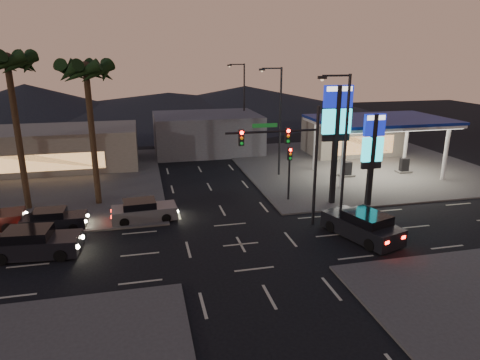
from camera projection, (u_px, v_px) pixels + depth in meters
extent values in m
plane|color=black|center=(241.00, 244.00, 26.04)|extent=(140.00, 140.00, 0.00)
cube|color=#47443F|center=(355.00, 165.00, 44.44)|extent=(24.00, 24.00, 0.12)
cube|color=#47443F|center=(22.00, 185.00, 37.48)|extent=(24.00, 24.00, 0.12)
cylinder|color=silver|center=(343.00, 160.00, 36.12)|extent=(0.36, 0.36, 5.00)
cylinder|color=silver|center=(446.00, 154.00, 38.29)|extent=(0.36, 0.36, 5.00)
cylinder|color=silver|center=(315.00, 146.00, 41.72)|extent=(0.36, 0.36, 5.00)
cylinder|color=silver|center=(406.00, 141.00, 43.89)|extent=(0.36, 0.36, 5.00)
cube|color=silver|center=(380.00, 121.00, 39.24)|extent=(12.00, 8.00, 0.50)
cube|color=white|center=(380.00, 124.00, 39.32)|extent=(11.60, 7.60, 0.06)
cube|color=navy|center=(380.00, 119.00, 39.19)|extent=(12.20, 8.20, 0.25)
cube|color=black|center=(347.00, 169.00, 39.84)|extent=(0.80, 0.50, 1.40)
cube|color=black|center=(404.00, 165.00, 41.14)|extent=(0.80, 0.50, 1.40)
cube|color=#726B5B|center=(352.00, 137.00, 48.98)|extent=(10.00, 6.00, 4.00)
cube|color=black|center=(335.00, 147.00, 31.74)|extent=(0.35, 0.35, 9.00)
cube|color=#0D1790|center=(338.00, 96.00, 30.68)|extent=(2.20, 0.30, 1.60)
cube|color=white|center=(339.00, 89.00, 30.52)|extent=(1.98, 0.32, 0.35)
cube|color=#17CFDA|center=(337.00, 121.00, 31.20)|extent=(2.20, 0.30, 1.80)
cube|color=black|center=(336.00, 138.00, 31.54)|extent=(2.09, 0.28, 0.50)
cube|color=black|center=(371.00, 161.00, 31.63)|extent=(0.35, 0.35, 7.00)
cube|color=#0D1790|center=(375.00, 125.00, 30.86)|extent=(1.60, 0.30, 1.60)
cube|color=white|center=(375.00, 117.00, 30.71)|extent=(1.44, 0.32, 0.35)
cube|color=#17CFDA|center=(372.00, 149.00, 31.38)|extent=(1.60, 0.30, 1.80)
cube|color=black|center=(371.00, 165.00, 31.72)|extent=(1.52, 0.28, 0.50)
cylinder|color=black|center=(315.00, 168.00, 27.96)|extent=(0.20, 0.20, 8.00)
cylinder|color=black|center=(272.00, 132.00, 26.59)|extent=(6.00, 0.14, 0.14)
cube|color=#0C3F14|center=(265.00, 125.00, 26.37)|extent=(1.60, 0.05, 0.25)
cube|color=black|center=(288.00, 136.00, 26.90)|extent=(0.32, 0.25, 1.00)
sphere|color=#FF0C07|center=(289.00, 131.00, 26.66)|extent=(0.22, 0.22, 0.22)
sphere|color=orange|center=(288.00, 136.00, 26.76)|extent=(0.20, 0.20, 0.20)
sphere|color=#0CB226|center=(288.00, 141.00, 26.85)|extent=(0.20, 0.20, 0.20)
cube|color=black|center=(241.00, 138.00, 26.25)|extent=(0.32, 0.25, 1.00)
sphere|color=#FF0C07|center=(242.00, 133.00, 26.01)|extent=(0.22, 0.22, 0.22)
sphere|color=orange|center=(242.00, 138.00, 26.11)|extent=(0.20, 0.20, 0.20)
sphere|color=#0CB226|center=(242.00, 143.00, 26.20)|extent=(0.20, 0.20, 0.20)
cylinder|color=black|center=(289.00, 176.00, 33.20)|extent=(0.16, 0.16, 4.00)
cube|color=black|center=(290.00, 154.00, 32.68)|extent=(0.32, 0.25, 1.00)
sphere|color=#FF0C07|center=(291.00, 150.00, 32.45)|extent=(0.22, 0.22, 0.22)
sphere|color=orange|center=(290.00, 154.00, 32.54)|extent=(0.20, 0.20, 0.20)
sphere|color=#0CB226|center=(290.00, 158.00, 32.64)|extent=(0.20, 0.20, 0.20)
cylinder|color=black|center=(345.00, 155.00, 27.07)|extent=(0.18, 0.18, 10.00)
cylinder|color=black|center=(336.00, 76.00, 25.47)|extent=(1.80, 0.12, 0.12)
cube|color=black|center=(322.00, 77.00, 25.31)|extent=(0.50, 0.25, 0.18)
sphere|color=#FFCC8C|center=(322.00, 80.00, 25.34)|extent=(0.20, 0.20, 0.20)
cylinder|color=black|center=(280.00, 123.00, 39.20)|extent=(0.18, 0.18, 10.00)
cylinder|color=black|center=(272.00, 68.00, 37.61)|extent=(1.80, 0.12, 0.12)
cube|color=black|center=(262.00, 70.00, 37.44)|extent=(0.50, 0.25, 0.18)
sphere|color=#FFCC8C|center=(262.00, 71.00, 37.48)|extent=(0.20, 0.20, 0.20)
cylinder|color=black|center=(244.00, 106.00, 52.27)|extent=(0.18, 0.18, 10.00)
cylinder|color=black|center=(237.00, 64.00, 50.68)|extent=(1.80, 0.12, 0.12)
cube|color=black|center=(230.00, 65.00, 50.51)|extent=(0.50, 0.25, 0.18)
sphere|color=#FFCC8C|center=(230.00, 66.00, 50.55)|extent=(0.20, 0.20, 0.20)
cylinder|color=black|center=(93.00, 139.00, 31.50)|extent=(0.44, 0.44, 10.20)
sphere|color=black|center=(86.00, 68.00, 30.04)|extent=(0.90, 0.90, 0.90)
cone|color=black|center=(105.00, 72.00, 30.41)|extent=(0.90, 2.74, 1.91)
cone|color=black|center=(101.00, 71.00, 31.18)|extent=(2.57, 2.57, 1.91)
cone|color=black|center=(88.00, 71.00, 31.34)|extent=(2.74, 0.90, 1.91)
cone|color=black|center=(74.00, 72.00, 30.78)|extent=(2.57, 2.57, 1.91)
cone|color=black|center=(66.00, 72.00, 29.84)|extent=(0.90, 2.74, 1.91)
cone|color=black|center=(70.00, 73.00, 29.07)|extent=(2.57, 2.57, 1.91)
cone|color=black|center=(84.00, 73.00, 28.91)|extent=(2.74, 0.90, 1.91)
cone|color=black|center=(98.00, 73.00, 29.47)|extent=(2.57, 2.57, 1.91)
cylinder|color=black|center=(18.00, 138.00, 30.32)|extent=(0.44, 0.44, 10.80)
sphere|color=black|center=(7.00, 59.00, 28.78)|extent=(0.90, 0.90, 0.90)
cone|color=black|center=(28.00, 64.00, 29.15)|extent=(0.90, 2.74, 1.91)
cone|color=black|center=(25.00, 63.00, 29.93)|extent=(2.57, 2.57, 1.91)
cone|color=black|center=(12.00, 63.00, 30.08)|extent=(2.74, 0.90, 1.91)
cone|color=black|center=(2.00, 64.00, 27.65)|extent=(2.74, 0.90, 1.91)
cone|color=black|center=(19.00, 64.00, 28.21)|extent=(2.57, 2.57, 1.91)
cube|color=#726B5B|center=(55.00, 148.00, 42.96)|extent=(16.00, 8.00, 4.00)
cube|color=#4C4C51|center=(207.00, 133.00, 50.12)|extent=(12.00, 9.00, 4.40)
cone|color=black|center=(26.00, 101.00, 75.76)|extent=(40.00, 40.00, 6.00)
cone|color=black|center=(245.00, 99.00, 84.60)|extent=(50.00, 50.00, 5.00)
cone|color=black|center=(169.00, 103.00, 81.48)|extent=(60.00, 60.00, 4.00)
cube|color=black|center=(36.00, 246.00, 24.45)|extent=(5.06, 2.48, 1.00)
cube|color=black|center=(28.00, 235.00, 24.21)|extent=(2.61, 2.10, 0.72)
cylinder|color=black|center=(69.00, 241.00, 25.63)|extent=(0.73, 0.33, 0.71)
cylinder|color=black|center=(60.00, 255.00, 23.83)|extent=(0.73, 0.33, 0.71)
cylinder|color=black|center=(13.00, 244.00, 25.21)|extent=(0.73, 0.33, 0.71)
cylinder|color=black|center=(1.00, 259.00, 23.41)|extent=(0.73, 0.33, 0.71)
sphere|color=#FFF2BF|center=(82.00, 237.00, 25.39)|extent=(0.25, 0.25, 0.25)
sphere|color=#FFF2BF|center=(78.00, 247.00, 24.12)|extent=(0.25, 0.25, 0.25)
cube|color=slate|center=(144.00, 213.00, 29.68)|extent=(4.48, 2.10, 0.90)
cube|color=black|center=(139.00, 205.00, 29.43)|extent=(2.29, 1.82, 0.65)
cylinder|color=black|center=(163.00, 210.00, 30.90)|extent=(0.65, 0.28, 0.64)
cylinder|color=black|center=(166.00, 218.00, 29.34)|extent=(0.65, 0.28, 0.64)
cylinder|color=black|center=(124.00, 214.00, 30.14)|extent=(0.65, 0.28, 0.64)
cylinder|color=black|center=(124.00, 222.00, 28.59)|extent=(0.65, 0.28, 0.64)
sphere|color=#FFF2BF|center=(175.00, 206.00, 30.80)|extent=(0.22, 0.22, 0.22)
sphere|color=#FFF2BF|center=(177.00, 211.00, 29.71)|extent=(0.22, 0.22, 0.22)
cube|color=#FF140A|center=(111.00, 211.00, 29.59)|extent=(0.09, 0.25, 0.14)
cube|color=#FF140A|center=(112.00, 217.00, 28.49)|extent=(0.09, 0.25, 0.14)
cube|color=black|center=(55.00, 221.00, 28.25)|extent=(4.05, 1.80, 0.82)
cube|color=black|center=(49.00, 214.00, 28.04)|extent=(2.05, 1.60, 0.59)
cylinder|color=black|center=(77.00, 219.00, 29.28)|extent=(0.59, 0.23, 0.58)
cylinder|color=black|center=(74.00, 227.00, 27.82)|extent=(0.59, 0.23, 0.58)
cylinder|color=black|center=(38.00, 222.00, 28.79)|extent=(0.59, 0.23, 0.58)
cylinder|color=black|center=(32.00, 231.00, 27.33)|extent=(0.59, 0.23, 0.58)
sphere|color=#FFF2BF|center=(88.00, 215.00, 29.12)|extent=(0.20, 0.20, 0.20)
sphere|color=#FFF2BF|center=(85.00, 221.00, 28.10)|extent=(0.20, 0.20, 0.20)
cube|color=#FF140A|center=(24.00, 219.00, 28.34)|extent=(0.08, 0.23, 0.13)
cube|color=#FF140A|center=(20.00, 225.00, 27.31)|extent=(0.08, 0.23, 0.13)
cylinder|color=black|center=(13.00, 218.00, 29.29)|extent=(0.73, 0.33, 0.71)
cylinder|color=black|center=(8.00, 228.00, 27.57)|extent=(0.73, 0.33, 0.71)
sphere|color=#FFF2BF|center=(26.00, 213.00, 29.21)|extent=(0.24, 0.24, 0.24)
sphere|color=#FFF2BF|center=(23.00, 220.00, 28.00)|extent=(0.24, 0.24, 0.24)
cube|color=black|center=(361.00, 228.00, 26.87)|extent=(3.69, 5.59, 1.06)
cube|color=black|center=(367.00, 219.00, 26.38)|extent=(2.71, 3.08, 0.76)
cylinder|color=black|center=(331.00, 226.00, 27.79)|extent=(0.50, 0.80, 0.75)
cylinder|color=black|center=(353.00, 220.00, 28.79)|extent=(0.50, 0.80, 0.75)
cylinder|color=black|center=(370.00, 245.00, 25.10)|extent=(0.50, 0.80, 0.75)
cylinder|color=black|center=(393.00, 237.00, 26.10)|extent=(0.50, 0.80, 0.75)
cube|color=#FF140A|center=(387.00, 243.00, 24.35)|extent=(0.31, 0.18, 0.16)
cube|color=#FF140A|center=(403.00, 237.00, 25.06)|extent=(0.31, 0.18, 0.16)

